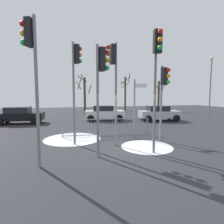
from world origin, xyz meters
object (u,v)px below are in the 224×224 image
at_px(traffic_light_foreground_right, 164,86).
at_px(car_white_near, 104,113).
at_px(traffic_light_rear_left, 32,58).
at_px(car_black_far, 20,115).
at_px(traffic_light_mid_right, 113,71).
at_px(direction_sign_post, 135,106).
at_px(street_lamp, 211,80).
at_px(bare_tree_right, 125,92).
at_px(traffic_light_rear_right, 157,63).
at_px(car_silver_trailing, 159,113).
at_px(bare_tree_centre, 84,94).
at_px(traffic_light_foreground_left, 101,76).
at_px(bare_tree_left, 159,95).
at_px(traffic_light_mid_left, 76,71).

bearing_deg(traffic_light_foreground_right, car_white_near, -102.65).
xyz_separation_m(traffic_light_rear_left, car_black_far, (-2.70, 10.50, -2.92)).
xyz_separation_m(traffic_light_mid_right, direction_sign_post, (1.66, 1.23, -1.73)).
relative_size(car_white_near, street_lamp, 0.60).
xyz_separation_m(traffic_light_mid_right, traffic_light_rear_left, (-3.29, -1.79, 0.08)).
height_order(direction_sign_post, street_lamp, street_lamp).
bearing_deg(bare_tree_right, street_lamp, -59.87).
distance_m(traffic_light_rear_right, car_silver_trailing, 10.71).
relative_size(direction_sign_post, bare_tree_centre, 0.67).
distance_m(traffic_light_foreground_left, car_white_near, 10.71).
height_order(car_silver_trailing, bare_tree_left, bare_tree_left).
relative_size(traffic_light_rear_right, street_lamp, 0.77).
xyz_separation_m(traffic_light_foreground_right, car_white_near, (-1.22, 8.70, -2.17)).
bearing_deg(traffic_light_rear_right, traffic_light_mid_left, -31.64).
bearing_deg(bare_tree_centre, bare_tree_left, 11.54).
bearing_deg(street_lamp, bare_tree_right, 120.13).
bearing_deg(bare_tree_left, traffic_light_mid_left, -130.68).
distance_m(traffic_light_mid_left, bare_tree_right, 20.07).
distance_m(traffic_light_foreground_right, traffic_light_rear_left, 6.40).
height_order(bare_tree_left, bare_tree_right, bare_tree_right).
xyz_separation_m(traffic_light_mid_right, traffic_light_foreground_right, (2.78, 0.08, -0.67)).
xyz_separation_m(car_silver_trailing, bare_tree_left, (5.55, 9.72, 1.71)).
xyz_separation_m(traffic_light_foreground_right, traffic_light_rear_left, (-6.07, -1.88, 0.75)).
distance_m(traffic_light_mid_right, bare_tree_right, 20.07).
distance_m(traffic_light_mid_right, traffic_light_foreground_left, 1.66).
xyz_separation_m(direction_sign_post, street_lamp, (11.77, 6.82, 2.24)).
relative_size(traffic_light_mid_left, bare_tree_left, 1.07).
bearing_deg(traffic_light_mid_right, traffic_light_rear_right, -145.96).
relative_size(traffic_light_foreground_right, bare_tree_right, 0.68).
height_order(traffic_light_foreground_right, car_white_near, traffic_light_foreground_right).
bearing_deg(traffic_light_rear_right, car_white_near, -84.31).
relative_size(traffic_light_mid_right, bare_tree_centre, 0.98).
distance_m(car_silver_trailing, bare_tree_right, 11.77).
height_order(traffic_light_mid_right, traffic_light_foreground_left, traffic_light_mid_right).
relative_size(car_black_far, car_white_near, 0.97).
height_order(traffic_light_mid_right, traffic_light_rear_left, traffic_light_rear_left).
bearing_deg(street_lamp, direction_sign_post, -149.92).
xyz_separation_m(traffic_light_rear_right, bare_tree_left, (10.81, 18.56, -1.29)).
distance_m(street_lamp, bare_tree_centre, 14.70).
xyz_separation_m(traffic_light_rear_left, street_lamp, (16.73, 9.84, 0.43)).
height_order(traffic_light_rear_right, direction_sign_post, traffic_light_rear_right).
bearing_deg(traffic_light_foreground_left, traffic_light_mid_left, -173.71).
distance_m(traffic_light_rear_right, traffic_light_mid_left, 3.90).
bearing_deg(car_black_far, direction_sign_post, -39.72).
relative_size(traffic_light_mid_right, street_lamp, 0.74).
relative_size(street_lamp, bare_tree_left, 1.43).
bearing_deg(street_lamp, traffic_light_rear_right, -141.17).
xyz_separation_m(traffic_light_rear_right, traffic_light_foreground_left, (-2.24, 0.32, -0.53)).
bearing_deg(car_silver_trailing, direction_sign_post, -120.85).
bearing_deg(traffic_light_rear_left, traffic_light_foreground_left, -53.68).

